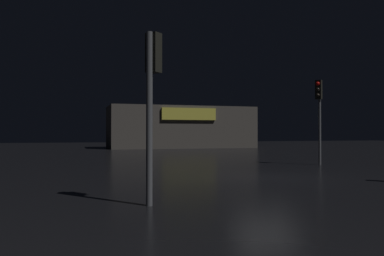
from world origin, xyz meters
TOP-DOWN VIEW (x-y plane):
  - ground_plane at (0.00, 0.00)m, footprint 120.00×120.00m
  - store_building at (5.15, 30.53)m, footprint 16.75×6.66m
  - traffic_signal_main at (-5.37, -4.43)m, footprint 0.43×0.41m
  - traffic_signal_cross_left at (5.53, 4.35)m, footprint 0.43×0.41m

SIDE VIEW (x-z plane):
  - ground_plane at x=0.00m, z-range 0.00..0.00m
  - store_building at x=5.15m, z-range 0.01..4.78m
  - traffic_signal_main at x=-5.37m, z-range 0.82..4.95m
  - traffic_signal_cross_left at x=5.53m, z-range 0.98..5.54m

